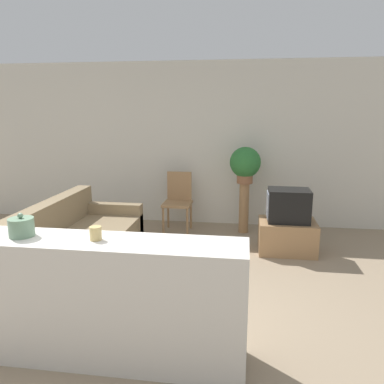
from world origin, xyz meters
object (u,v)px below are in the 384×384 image
at_px(couch, 79,244).
at_px(wooden_chair, 178,199).
at_px(television, 288,205).
at_px(decorative_bowl, 21,227).
at_px(potted_plant, 245,163).

relative_size(couch, wooden_chair, 2.18).
bearing_deg(television, decorative_bowl, -131.66).
bearing_deg(potted_plant, decorative_bowl, -116.72).
bearing_deg(wooden_chair, potted_plant, 1.93).
xyz_separation_m(television, decorative_bowl, (-2.25, -2.53, 0.39)).
height_order(couch, potted_plant, potted_plant).
relative_size(wooden_chair, potted_plant, 1.66).
height_order(wooden_chair, potted_plant, potted_plant).
distance_m(couch, potted_plant, 2.73).
bearing_deg(couch, decorative_bowl, -77.65).
bearing_deg(wooden_chair, television, -24.09).
height_order(television, potted_plant, potted_plant).
relative_size(television, decorative_bowl, 2.99).
relative_size(wooden_chair, decorative_bowl, 5.02).
bearing_deg(wooden_chair, decorative_bowl, -100.58).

